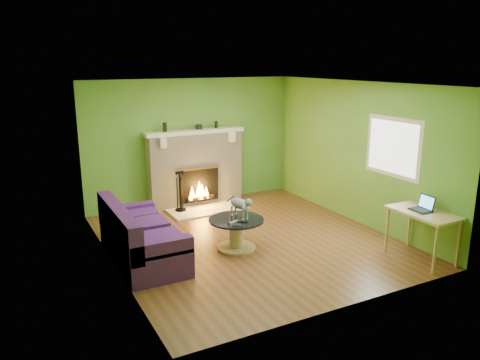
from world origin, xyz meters
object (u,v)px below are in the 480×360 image
Objects in this scene: coffee_table at (236,232)px; desk at (423,217)px; sofa at (139,238)px; cat at (239,206)px.

desk is at bearing -35.83° from coffee_table.
sofa is at bearing 168.59° from coffee_table.
desk is (2.31, -1.66, 0.38)m from coffee_table.
desk is at bearing -27.33° from sofa.
coffee_table is at bearing 144.17° from desk.
cat is at bearing 32.01° from coffee_table.
coffee_table is (1.50, -0.30, -0.05)m from sofa.
coffee_table is at bearing -157.29° from cat.
sofa is 1.92× the size of desk.
desk is (3.81, -1.97, 0.33)m from sofa.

